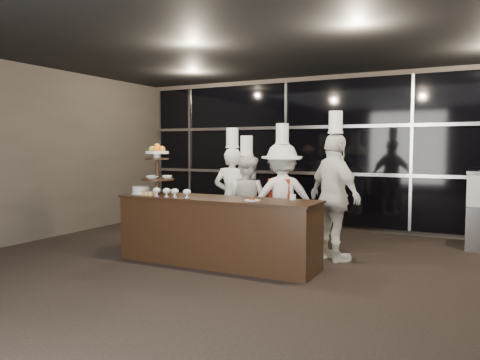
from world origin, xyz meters
The scene contains 13 objects.
room centered at (0.00, 0.00, 1.50)m, with size 10.00×10.00×10.00m.
window_wall centered at (0.00, 4.94, 1.50)m, with size 8.60×0.10×2.80m.
buffet_counter centered at (-0.89, 1.59, 0.47)m, with size 2.84×0.74×0.92m.
display_stand centered at (-1.89, 1.59, 1.34)m, with size 0.48×0.48×0.74m.
compotes centered at (-1.49, 1.37, 1.00)m, with size 0.62×0.11×0.12m.
layer_cake centered at (-2.14, 1.54, 0.97)m, with size 0.30×0.30×0.11m.
pastry_squares centered at (-1.92, 1.42, 0.95)m, with size 0.20×0.13×0.05m.
small_plate centered at (-0.31, 1.49, 0.94)m, with size 0.20×0.20×0.05m.
chef_cup centered at (0.12, 1.84, 0.96)m, with size 0.08×0.08×0.07m, color white.
chef_a centered at (-1.16, 2.54, 0.83)m, with size 0.66×0.50×1.91m.
chef_b centered at (-0.95, 2.62, 0.76)m, with size 0.76×0.61×1.79m.
chef_c centered at (-0.35, 2.61, 0.84)m, with size 1.24×1.09×1.96m.
chef_d centered at (0.49, 2.51, 0.92)m, with size 1.10×1.00×2.11m.
Camera 1 is at (2.29, -3.91, 1.61)m, focal length 35.00 mm.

